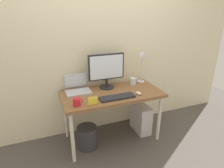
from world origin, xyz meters
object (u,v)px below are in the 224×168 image
object	(u,v)px
coffee_mug	(77,102)
computer_tower	(141,118)
desk_lamp	(143,59)
glass_cup	(133,81)
desk	(112,97)
wastebasket	(87,137)
photo_frame	(93,101)
laptop	(77,87)
keyboard	(117,97)
monitor	(107,69)
mouse	(139,93)

from	to	relation	value
coffee_mug	computer_tower	xyz separation A→B (m)	(0.97, 0.22, -0.54)
desk_lamp	glass_cup	bearing A→B (deg)	-172.53
desk	wastebasket	size ratio (longest dim) A/B	4.33
wastebasket	photo_frame	bearing A→B (deg)	-76.06
laptop	computer_tower	bearing A→B (deg)	-11.98
keyboard	computer_tower	distance (m)	0.72
monitor	coffee_mug	bearing A→B (deg)	-142.14
monitor	coffee_mug	xyz separation A→B (m)	(-0.49, -0.38, -0.22)
desk	computer_tower	world-z (taller)	desk
desk	laptop	size ratio (longest dim) A/B	4.06
wastebasket	glass_cup	bearing A→B (deg)	16.26
laptop	coffee_mug	size ratio (longest dim) A/B	2.70
desk	wastebasket	xyz separation A→B (m)	(-0.37, -0.06, -0.49)
wastebasket	computer_tower	bearing A→B (deg)	5.19
wastebasket	coffee_mug	bearing A→B (deg)	-131.85
monitor	coffee_mug	distance (m)	0.66
desk	glass_cup	size ratio (longest dim) A/B	10.68
photo_frame	wastebasket	size ratio (longest dim) A/B	0.37
mouse	wastebasket	world-z (taller)	mouse
desk	photo_frame	distance (m)	0.42
desk	wastebasket	distance (m)	0.62
computer_tower	coffee_mug	bearing A→B (deg)	-167.41
desk_lamp	computer_tower	bearing A→B (deg)	-115.58
desk	coffee_mug	world-z (taller)	coffee_mug
coffee_mug	photo_frame	bearing A→B (deg)	-14.70
glass_cup	keyboard	bearing A→B (deg)	-139.01
glass_cup	mouse	bearing A→B (deg)	-105.66
photo_frame	computer_tower	world-z (taller)	photo_frame
laptop	keyboard	xyz separation A→B (m)	(0.40, -0.38, -0.04)
photo_frame	keyboard	bearing A→B (deg)	11.12
keyboard	mouse	distance (m)	0.30
desk_lamp	monitor	bearing A→B (deg)	-179.90
computer_tower	glass_cup	bearing A→B (deg)	118.00
keyboard	coffee_mug	world-z (taller)	coffee_mug
monitor	wastebasket	world-z (taller)	monitor
laptop	keyboard	distance (m)	0.56
coffee_mug	wastebasket	xyz separation A→B (m)	(0.12, 0.14, -0.60)
desk	keyboard	world-z (taller)	keyboard
keyboard	photo_frame	distance (m)	0.33
keyboard	glass_cup	bearing A→B (deg)	40.99
mouse	desk_lamp	bearing A→B (deg)	54.95
laptop	mouse	distance (m)	0.80
monitor	keyboard	size ratio (longest dim) A/B	1.12
keyboard	mouse	size ratio (longest dim) A/B	4.89
coffee_mug	glass_cup	bearing A→B (deg)	22.17
laptop	computer_tower	distance (m)	1.05
coffee_mug	wastebasket	bearing A→B (deg)	48.15
monitor	photo_frame	world-z (taller)	monitor
wastebasket	desk_lamp	bearing A→B (deg)	14.80
desk	coffee_mug	bearing A→B (deg)	-158.47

